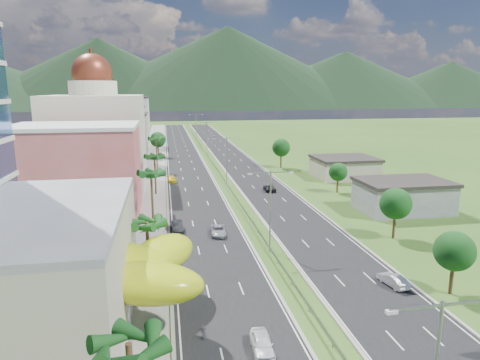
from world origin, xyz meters
TOP-DOWN VIEW (x-y plane):
  - ground at (0.00, 0.00)m, footprint 500.00×500.00m
  - road_left at (-7.50, 90.00)m, footprint 11.00×260.00m
  - road_right at (7.50, 90.00)m, footprint 11.00×260.00m
  - sidewalk_left at (-17.00, 90.00)m, footprint 7.00×260.00m
  - median_guardrail at (0.00, 71.99)m, footprint 0.10×216.06m
  - streetlight_median_b at (0.00, 10.00)m, footprint 6.04×0.25m
  - streetlight_median_c at (0.00, 50.00)m, footprint 6.04×0.25m
  - streetlight_median_d at (0.00, 95.00)m, footprint 6.04×0.25m
  - streetlight_median_e at (0.00, 140.00)m, footprint 6.04×0.25m
  - lime_canopy at (-20.00, -4.00)m, footprint 18.00×15.00m
  - pink_shophouse at (-28.00, 32.00)m, footprint 20.00×15.00m
  - domed_building at (-28.00, 55.00)m, footprint 20.00×20.00m
  - midrise_grey at (-27.00, 80.00)m, footprint 16.00×15.00m
  - midrise_beige at (-27.00, 102.00)m, footprint 16.00×15.00m
  - midrise_white at (-27.00, 125.00)m, footprint 16.00×15.00m
  - shed_near at (28.00, 25.00)m, footprint 15.00×10.00m
  - shed_far at (30.00, 55.00)m, footprint 14.00×12.00m
  - palm_tree_a at (-15.50, -22.00)m, footprint 3.60×3.60m
  - palm_tree_b at (-15.50, 2.00)m, footprint 3.60×3.60m
  - palm_tree_c at (-15.50, 22.00)m, footprint 3.60×3.60m
  - palm_tree_d at (-15.50, 45.00)m, footprint 3.60×3.60m
  - palm_tree_e at (-15.50, 70.00)m, footprint 3.60×3.60m
  - leafy_tree_lfar at (-15.50, 95.00)m, footprint 4.90×4.90m
  - leafy_tree_ra at (16.00, -5.00)m, footprint 4.20×4.20m
  - leafy_tree_rb at (19.00, 12.00)m, footprint 4.55×4.55m
  - leafy_tree_rc at (22.00, 40.00)m, footprint 3.85×3.85m
  - leafy_tree_rd at (18.00, 70.00)m, footprint 4.90×4.90m
  - mountain_ridge at (60.00, 450.00)m, footprint 860.00×140.00m
  - car_white_near_left at (-5.99, -11.56)m, footprint 1.89×4.25m
  - car_dark_left at (-11.89, 20.71)m, footprint 1.78×4.59m
  - car_silver_mid_left at (-5.95, 17.85)m, footprint 2.42×4.73m
  - car_yellow_far_left at (-11.98, 56.45)m, footprint 2.45×4.70m
  - car_silver_right at (10.94, -2.27)m, footprint 2.07×4.21m
  - car_dark_far_right at (8.32, 43.87)m, footprint 2.33×4.71m
  - motorcycle at (-10.58, -8.38)m, footprint 0.65×1.86m

SIDE VIEW (x-z plane):
  - ground at x=0.00m, z-range 0.00..0.00m
  - mountain_ridge at x=60.00m, z-range -45.00..45.00m
  - road_left at x=-7.50m, z-range 0.00..0.04m
  - road_right at x=7.50m, z-range 0.00..0.04m
  - sidewalk_left at x=-17.00m, z-range 0.00..0.12m
  - median_guardrail at x=0.00m, z-range 0.24..1.00m
  - motorcycle at x=-10.58m, z-range 0.04..1.21m
  - car_silver_mid_left at x=-5.95m, z-range 0.04..1.32m
  - car_dark_far_right at x=8.32m, z-range 0.04..1.32m
  - car_yellow_far_left at x=-11.98m, z-range 0.04..1.34m
  - car_silver_right at x=10.94m, z-range 0.04..1.37m
  - car_white_near_left at x=-5.99m, z-range 0.04..1.46m
  - car_dark_left at x=-11.89m, z-range 0.04..1.53m
  - shed_far at x=30.00m, z-range 0.00..4.40m
  - shed_near at x=28.00m, z-range 0.00..5.00m
  - leafy_tree_rc at x=22.00m, z-range 1.21..7.54m
  - leafy_tree_ra at x=16.00m, z-range 1.33..8.23m
  - lime_canopy at x=-20.00m, z-range 1.29..8.69m
  - leafy_tree_rb at x=19.00m, z-range 1.44..8.92m
  - leafy_tree_lfar at x=-15.50m, z-range 1.55..9.60m
  - leafy_tree_rd at x=18.00m, z-range 1.55..9.60m
  - midrise_beige at x=-27.00m, z-range 0.00..13.00m
  - streetlight_median_b at x=0.00m, z-range 1.25..12.25m
  - streetlight_median_c at x=0.00m, z-range 1.25..12.25m
  - streetlight_median_d at x=0.00m, z-range 1.25..12.25m
  - streetlight_median_e at x=0.00m, z-range 1.25..12.25m
  - palm_tree_b at x=-15.50m, z-range 3.01..11.11m
  - pink_shophouse at x=-28.00m, z-range 0.00..15.00m
  - palm_tree_d at x=-15.50m, z-range 3.24..11.84m
  - midrise_grey at x=-27.00m, z-range 0.00..16.00m
  - palm_tree_a at x=-15.50m, z-range 3.47..12.57m
  - palm_tree_e at x=-15.50m, z-range 3.61..13.01m
  - palm_tree_c at x=-15.50m, z-range 3.70..13.30m
  - midrise_white at x=-27.00m, z-range 0.00..18.00m
  - domed_building at x=-28.00m, z-range -3.00..25.70m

